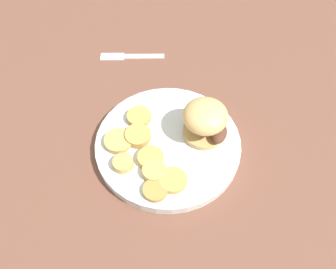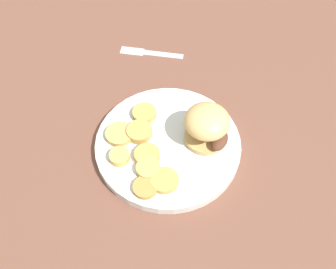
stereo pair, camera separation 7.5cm
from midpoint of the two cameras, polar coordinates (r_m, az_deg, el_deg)
name	(u,v)px [view 2 (the right image)]	position (r m, az deg, el deg)	size (l,w,h in m)	color
ground_plane	(168,148)	(0.79, 2.72, -2.15)	(4.00, 4.00, 0.00)	brown
dinner_plate	(168,145)	(0.78, 2.75, -1.67)	(0.29, 0.29, 0.02)	silver
sandwich	(208,125)	(0.75, 8.66, 1.22)	(0.09, 0.10, 0.08)	tan
potato_round_0	(164,180)	(0.72, 2.48, -6.88)	(0.05, 0.05, 0.01)	tan
potato_round_1	(147,155)	(0.75, -0.19, -3.20)	(0.05, 0.05, 0.01)	tan
potato_round_2	(120,156)	(0.75, -4.21, -3.41)	(0.04, 0.04, 0.01)	tan
potato_round_3	(139,132)	(0.78, -1.43, 0.23)	(0.05, 0.05, 0.01)	tan
potato_round_4	(147,168)	(0.73, -0.07, -5.12)	(0.05, 0.05, 0.01)	tan
potato_round_5	(119,134)	(0.78, -4.34, -0.13)	(0.06, 0.06, 0.01)	tan
potato_round_6	(144,113)	(0.81, -0.79, 2.93)	(0.05, 0.05, 0.01)	tan
potato_round_7	(145,187)	(0.71, -0.31, -7.92)	(0.05, 0.05, 0.01)	#BC8942
fork	(150,53)	(0.97, -0.32, 11.63)	(0.15, 0.07, 0.00)	silver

